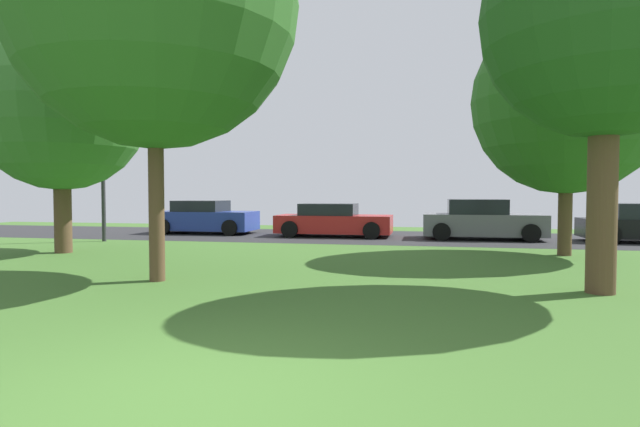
{
  "coord_description": "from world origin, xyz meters",
  "views": [
    {
      "loc": [
        2.03,
        -3.88,
        1.71
      ],
      "look_at": [
        0.0,
        5.74,
        1.32
      ],
      "focal_mm": 28.79,
      "sensor_mm": 36.0,
      "label": 1
    }
  ],
  "objects": [
    {
      "name": "oak_tree_right",
      "position": [
        -3.12,
        5.17,
        5.31
      ],
      "size": [
        5.53,
        5.53,
        8.08
      ],
      "color": "brown",
      "rests_on": "ground_plane"
    },
    {
      "name": "road_strip",
      "position": [
        0.0,
        16.0,
        0.0
      ],
      "size": [
        44.0,
        6.4,
        0.01
      ],
      "primitive_type": "cube",
      "color": "#28282B",
      "rests_on": "ground_plane"
    },
    {
      "name": "parked_car_grey",
      "position": [
        3.97,
        15.81,
        0.68
      ],
      "size": [
        4.29,
        2.12,
        1.47
      ],
      "color": "slate",
      "rests_on": "ground_plane"
    },
    {
      "name": "oak_tree_left",
      "position": [
        4.92,
        5.61,
        4.66
      ],
      "size": [
        4.11,
        4.11,
        6.75
      ],
      "color": "brown",
      "rests_on": "ground_plane"
    },
    {
      "name": "maple_tree_far",
      "position": [
        5.7,
        11.18,
        4.19
      ],
      "size": [
        5.05,
        5.05,
        6.73
      ],
      "color": "brown",
      "rests_on": "ground_plane"
    },
    {
      "name": "oak_tree_center",
      "position": [
        -8.17,
        8.9,
        4.13
      ],
      "size": [
        4.72,
        4.72,
        6.5
      ],
      "color": "brown",
      "rests_on": "ground_plane"
    },
    {
      "name": "street_lamp_post",
      "position": [
        -9.16,
        12.2,
        2.25
      ],
      "size": [
        0.14,
        0.14,
        4.5
      ],
      "primitive_type": "cylinder",
      "color": "#2D2D33",
      "rests_on": "ground_plane"
    },
    {
      "name": "parked_car_red",
      "position": [
        -1.6,
        15.86,
        0.6
      ],
      "size": [
        4.46,
        2.05,
        1.29
      ],
      "color": "#B21E1E",
      "rests_on": "ground_plane"
    },
    {
      "name": "ground_plane",
      "position": [
        0.0,
        0.0,
        0.0
      ],
      "size": [
        44.0,
        44.0,
        0.0
      ],
      "primitive_type": "plane",
      "color": "#3D6628"
    },
    {
      "name": "parked_car_blue",
      "position": [
        -7.17,
        16.23,
        0.65
      ],
      "size": [
        4.15,
        2.11,
        1.38
      ],
      "color": "#233893",
      "rests_on": "ground_plane"
    }
  ]
}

